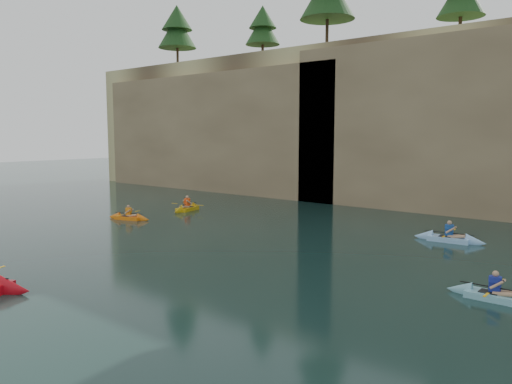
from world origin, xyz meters
The scene contains 10 objects.
ground centered at (0.00, 0.00, 0.00)m, with size 160.00×160.00×0.00m, color black.
cliff centered at (0.00, 30.00, 6.00)m, with size 70.00×16.00×12.00m, color tan.
cliff_slab_west centered at (-20.00, 22.60, 5.28)m, with size 26.00×2.40×10.56m, color #967E5B.
cliff_slab_center centered at (2.00, 22.60, 5.70)m, with size 24.00×2.40×11.40m, color #967E5B.
sea_cave_west centered at (-18.00, 21.95, 2.00)m, with size 4.50×1.00×4.00m, color black.
sea_cave_center centered at (-4.00, 21.95, 1.60)m, with size 3.50×1.00×3.20m, color black.
kayaker_orange centered at (-13.09, 8.33, 0.13)m, with size 2.92×2.09×1.08m.
kayaker_ltblue_near centered at (7.36, 6.59, 0.14)m, with size 2.87×2.25×1.13m.
kayaker_yellow centered at (-12.97, 12.90, 0.15)m, with size 2.37×3.10×1.24m.
kayaker_ltblue_mid centered at (3.53, 14.09, 0.15)m, with size 3.31×2.44×1.24m.
Camera 1 is at (11.03, -9.32, 5.01)m, focal length 35.00 mm.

